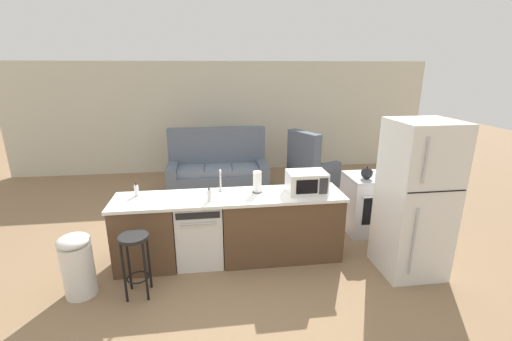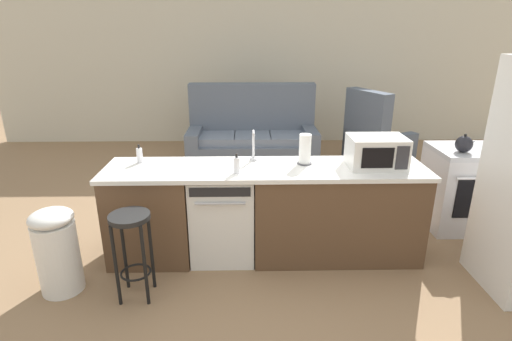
{
  "view_description": "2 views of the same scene",
  "coord_description": "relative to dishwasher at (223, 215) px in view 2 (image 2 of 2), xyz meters",
  "views": [
    {
      "loc": [
        -0.06,
        -4.09,
        2.48
      ],
      "look_at": [
        0.55,
        0.48,
        1.08
      ],
      "focal_mm": 24.0,
      "sensor_mm": 36.0,
      "label": 1
    },
    {
      "loc": [
        -0.01,
        -3.43,
        2.1
      ],
      "look_at": [
        0.07,
        0.18,
        0.8
      ],
      "focal_mm": 28.0,
      "sensor_mm": 36.0,
      "label": 2
    }
  ],
  "objects": [
    {
      "name": "ground_plane",
      "position": [
        0.25,
        0.0,
        -0.42
      ],
      "size": [
        24.0,
        24.0,
        0.0
      ],
      "primitive_type": "plane",
      "color": "#896B4C"
    },
    {
      "name": "wall_back",
      "position": [
        0.55,
        4.2,
        0.88
      ],
      "size": [
        10.0,
        0.06,
        2.6
      ],
      "color": "beige",
      "rests_on": "ground_plane"
    },
    {
      "name": "kitchen_counter",
      "position": [
        0.49,
        0.0,
        -0.0
      ],
      "size": [
        2.94,
        0.66,
        0.9
      ],
      "color": "brown",
      "rests_on": "ground_plane"
    },
    {
      "name": "dishwasher",
      "position": [
        0.0,
        0.0,
        0.0
      ],
      "size": [
        0.58,
        0.61,
        0.84
      ],
      "color": "silver",
      "rests_on": "ground_plane"
    },
    {
      "name": "stove_range",
      "position": [
        2.6,
        0.55,
        0.03
      ],
      "size": [
        0.76,
        0.68,
        0.9
      ],
      "color": "#B7B7BC",
      "rests_on": "ground_plane"
    },
    {
      "name": "microwave",
      "position": [
        1.4,
        -0.0,
        0.62
      ],
      "size": [
        0.5,
        0.37,
        0.28
      ],
      "color": "white",
      "rests_on": "kitchen_counter"
    },
    {
      "name": "sink_faucet",
      "position": [
        0.29,
        0.19,
        0.61
      ],
      "size": [
        0.07,
        0.18,
        0.3
      ],
      "color": "silver",
      "rests_on": "kitchen_counter"
    },
    {
      "name": "paper_towel_roll",
      "position": [
        0.77,
        0.09,
        0.62
      ],
      "size": [
        0.14,
        0.14,
        0.28
      ],
      "color": "#4C4C51",
      "rests_on": "kitchen_counter"
    },
    {
      "name": "soap_bottle",
      "position": [
        0.14,
        -0.15,
        0.55
      ],
      "size": [
        0.06,
        0.06,
        0.18
      ],
      "color": "silver",
      "rests_on": "kitchen_counter"
    },
    {
      "name": "dish_soap_bottle",
      "position": [
        -0.77,
        0.16,
        0.55
      ],
      "size": [
        0.06,
        0.06,
        0.18
      ],
      "color": "silver",
      "rests_on": "kitchen_counter"
    },
    {
      "name": "kettle",
      "position": [
        2.43,
        0.42,
        0.56
      ],
      "size": [
        0.21,
        0.17,
        0.19
      ],
      "color": "black",
      "rests_on": "stove_range"
    },
    {
      "name": "bar_stool",
      "position": [
        -0.68,
        -0.63,
        0.11
      ],
      "size": [
        0.32,
        0.32,
        0.74
      ],
      "color": "black",
      "rests_on": "ground_plane"
    },
    {
      "name": "trash_bin",
      "position": [
        -1.33,
        -0.53,
        -0.04
      ],
      "size": [
        0.35,
        0.35,
        0.74
      ],
      "color": "white",
      "rests_on": "ground_plane"
    },
    {
      "name": "couch",
      "position": [
        0.31,
        2.75,
        -0.03
      ],
      "size": [
        2.0,
        0.9,
        1.27
      ],
      "color": "#515B6B",
      "rests_on": "ground_plane"
    },
    {
      "name": "armchair",
      "position": [
        2.27,
        2.71,
        -0.07
      ],
      "size": [
        1.09,
        1.11,
        1.2
      ],
      "color": "#515B6B",
      "rests_on": "ground_plane"
    }
  ]
}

